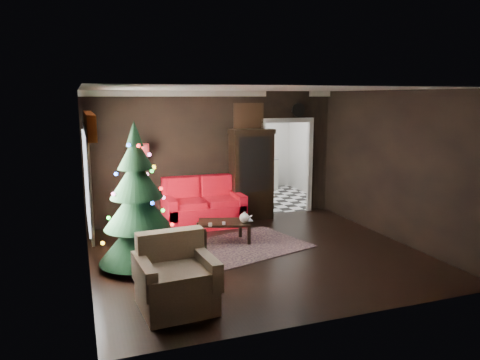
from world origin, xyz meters
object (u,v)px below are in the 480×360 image
object	(u,v)px
armchair	(176,274)
coffee_table	(223,232)
wall_clock	(298,110)
loveseat	(204,202)
floor_lamp	(143,191)
teapot	(244,218)
christmas_tree	(137,203)
kitchen_table	(255,188)
curio_cabinet	(251,176)

from	to	relation	value
armchair	coffee_table	world-z (taller)	armchair
wall_clock	loveseat	bearing A→B (deg)	-170.34
floor_lamp	coffee_table	distance (m)	1.92
teapot	floor_lamp	bearing A→B (deg)	136.09
christmas_tree	kitchen_table	size ratio (longest dim) A/B	3.18
christmas_tree	teapot	bearing A→B (deg)	13.95
armchair	kitchen_table	bearing A→B (deg)	54.80
christmas_tree	floor_lamp	bearing A→B (deg)	79.80
christmas_tree	wall_clock	xyz separation A→B (m)	(3.94, 2.38, 1.33)
floor_lamp	wall_clock	bearing A→B (deg)	5.66
coffee_table	teapot	bearing A→B (deg)	-32.89
loveseat	wall_clock	distance (m)	3.04
loveseat	teapot	world-z (taller)	loveseat
floor_lamp	kitchen_table	bearing A→B (deg)	27.91
armchair	christmas_tree	bearing A→B (deg)	94.59
coffee_table	curio_cabinet	bearing A→B (deg)	53.08
floor_lamp	armchair	world-z (taller)	floor_lamp
curio_cabinet	floor_lamp	size ratio (longest dim) A/B	1.02
wall_clock	kitchen_table	world-z (taller)	wall_clock
floor_lamp	armchair	distance (m)	3.67
wall_clock	kitchen_table	bearing A→B (deg)	113.75
curio_cabinet	christmas_tree	world-z (taller)	christmas_tree
christmas_tree	curio_cabinet	bearing A→B (deg)	38.67
christmas_tree	coffee_table	xyz separation A→B (m)	(1.62, 0.70, -0.83)
loveseat	curio_cabinet	xyz separation A→B (m)	(1.15, 0.22, 0.45)
floor_lamp	coffee_table	bearing A→B (deg)	-46.31
kitchen_table	teapot	bearing A→B (deg)	-114.58
curio_cabinet	teapot	bearing A→B (deg)	-114.69
teapot	kitchen_table	bearing A→B (deg)	65.42
floor_lamp	kitchen_table	size ratio (longest dim) A/B	2.49
loveseat	coffee_table	distance (m)	1.30
curio_cabinet	kitchen_table	size ratio (longest dim) A/B	2.53
teapot	wall_clock	world-z (taller)	wall_clock
loveseat	coffee_table	xyz separation A→B (m)	(0.03, -1.27, -0.28)
loveseat	christmas_tree	world-z (taller)	christmas_tree
christmas_tree	kitchen_table	world-z (taller)	christmas_tree
floor_lamp	armchair	bearing A→B (deg)	-91.70
teapot	wall_clock	bearing A→B (deg)	43.58
coffee_table	kitchen_table	size ratio (longest dim) A/B	1.21
wall_clock	teapot	bearing A→B (deg)	-136.42
coffee_table	kitchen_table	distance (m)	3.42
armchair	wall_clock	bearing A→B (deg)	43.00
floor_lamp	kitchen_table	world-z (taller)	floor_lamp
coffee_table	kitchen_table	bearing A→B (deg)	58.78
christmas_tree	coffee_table	bearing A→B (deg)	23.44
floor_lamp	wall_clock	distance (m)	3.92
curio_cabinet	kitchen_table	xyz separation A→B (m)	(0.65, 1.43, -0.57)
curio_cabinet	loveseat	bearing A→B (deg)	-169.17
armchair	wall_clock	size ratio (longest dim) A/B	3.00
armchair	coffee_table	bearing A→B (deg)	55.26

